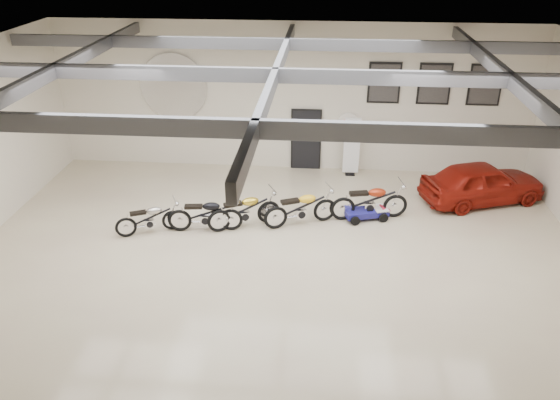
# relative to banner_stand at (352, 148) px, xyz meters

# --- Properties ---
(floor) EXTENTS (16.00, 12.00, 0.01)m
(floor) POSITION_rel_banner_stand_xyz_m (-2.05, -5.50, -0.99)
(floor) COLOR beige
(floor) RESTS_ON ground
(ceiling) EXTENTS (16.00, 12.00, 0.01)m
(ceiling) POSITION_rel_banner_stand_xyz_m (-2.05, -5.50, 4.01)
(ceiling) COLOR slate
(ceiling) RESTS_ON back_wall
(back_wall) EXTENTS (16.00, 0.02, 5.00)m
(back_wall) POSITION_rel_banner_stand_xyz_m (-2.05, 0.50, 1.51)
(back_wall) COLOR beige
(back_wall) RESTS_ON floor
(ceiling_beams) EXTENTS (15.80, 11.80, 0.32)m
(ceiling_beams) POSITION_rel_banner_stand_xyz_m (-2.05, -5.50, 3.76)
(ceiling_beams) COLOR #4E4F55
(ceiling_beams) RESTS_ON ceiling
(door) EXTENTS (0.92, 0.08, 2.10)m
(door) POSITION_rel_banner_stand_xyz_m (-1.55, 0.45, 0.06)
(door) COLOR black
(door) RESTS_ON back_wall
(logo_plaque) EXTENTS (2.30, 0.06, 1.16)m
(logo_plaque) POSITION_rel_banner_stand_xyz_m (-6.05, 0.45, 1.81)
(logo_plaque) COLOR silver
(logo_plaque) RESTS_ON back_wall
(poster_left) EXTENTS (1.05, 0.08, 1.35)m
(poster_left) POSITION_rel_banner_stand_xyz_m (0.95, 0.46, 2.11)
(poster_left) COLOR black
(poster_left) RESTS_ON back_wall
(poster_mid) EXTENTS (1.05, 0.08, 1.35)m
(poster_mid) POSITION_rel_banner_stand_xyz_m (2.55, 0.46, 2.11)
(poster_mid) COLOR black
(poster_mid) RESTS_ON back_wall
(poster_right) EXTENTS (1.05, 0.08, 1.35)m
(poster_right) POSITION_rel_banner_stand_xyz_m (4.15, 0.46, 2.11)
(poster_right) COLOR black
(poster_right) RESTS_ON back_wall
(oil_sign) EXTENTS (0.72, 0.10, 0.72)m
(oil_sign) POSITION_rel_banner_stand_xyz_m (-0.15, 0.45, 0.71)
(oil_sign) COLOR white
(oil_sign) RESTS_ON back_wall
(banner_stand) EXTENTS (0.54, 0.23, 1.98)m
(banner_stand) POSITION_rel_banner_stand_xyz_m (0.00, 0.00, 0.00)
(banner_stand) COLOR white
(banner_stand) RESTS_ON floor
(motorcycle_silver) EXTENTS (1.88, 1.24, 0.94)m
(motorcycle_silver) POSITION_rel_banner_stand_xyz_m (-5.67, -4.46, -0.52)
(motorcycle_silver) COLOR silver
(motorcycle_silver) RESTS_ON floor
(motorcycle_black) EXTENTS (2.09, 0.86, 1.06)m
(motorcycle_black) POSITION_rel_banner_stand_xyz_m (-4.15, -4.19, -0.46)
(motorcycle_black) COLOR silver
(motorcycle_black) RESTS_ON floor
(motorcycle_gold) EXTENTS (2.16, 1.49, 1.08)m
(motorcycle_gold) POSITION_rel_banner_stand_xyz_m (-3.10, -3.90, -0.45)
(motorcycle_gold) COLOR silver
(motorcycle_gold) RESTS_ON floor
(motorcycle_yellow) EXTENTS (2.21, 1.43, 1.10)m
(motorcycle_yellow) POSITION_rel_banner_stand_xyz_m (-1.52, -3.63, -0.44)
(motorcycle_yellow) COLOR silver
(motorcycle_yellow) RESTS_ON floor
(motorcycle_red) EXTENTS (2.31, 1.11, 1.16)m
(motorcycle_red) POSITION_rel_banner_stand_xyz_m (0.44, -3.09, -0.41)
(motorcycle_red) COLOR silver
(motorcycle_red) RESTS_ON floor
(go_kart) EXTENTS (1.67, 1.11, 0.56)m
(go_kart) POSITION_rel_banner_stand_xyz_m (0.49, -3.08, -0.71)
(go_kart) COLOR navy
(go_kart) RESTS_ON floor
(vintage_car) EXTENTS (2.69, 4.07, 1.29)m
(vintage_car) POSITION_rel_banner_stand_xyz_m (3.95, -1.69, -0.35)
(vintage_car) COLOR maroon
(vintage_car) RESTS_ON floor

